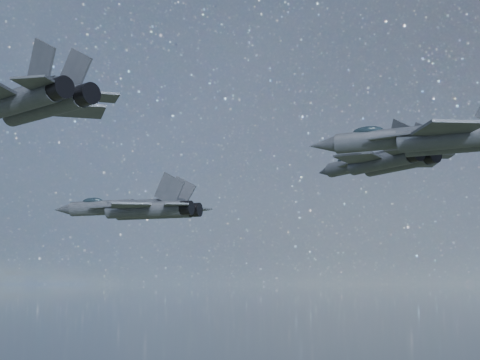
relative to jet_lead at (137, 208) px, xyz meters
The scene contains 4 objects.
jet_lead is the anchor object (origin of this frame).
jet_left 29.14m from the jet_lead, 12.47° to the left, with size 17.71×11.76×4.51m.
jet_right 35.52m from the jet_lead, 55.77° to the right, with size 17.87×12.67×4.54m.
jet_slot 38.23m from the jet_lead, ahead, with size 20.43×13.98×5.13m.
Camera 1 is at (41.67, -52.92, 144.54)m, focal length 55.00 mm.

